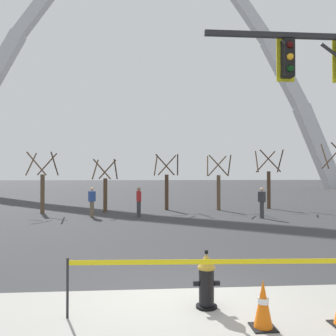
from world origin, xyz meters
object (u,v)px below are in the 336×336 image
(pedestrian_standing_center, at_px, (262,202))
(pedestrian_walking_left, at_px, (139,202))
(fire_hydrant, at_px, (206,281))
(pedestrian_walking_right, at_px, (92,202))
(traffic_cone_mid_sidewalk, at_px, (263,305))
(monument_arch, at_px, (146,72))

(pedestrian_standing_center, bearing_deg, pedestrian_walking_left, 171.19)
(fire_hydrant, distance_m, pedestrian_walking_right, 13.39)
(traffic_cone_mid_sidewalk, relative_size, monument_arch, 0.01)
(fire_hydrant, height_order, monument_arch, monument_arch)
(monument_arch, xyz_separation_m, pedestrian_walking_right, (-3.41, -33.74, -16.91))
(traffic_cone_mid_sidewalk, height_order, monument_arch, monument_arch)
(monument_arch, height_order, pedestrian_walking_left, monument_arch)
(fire_hydrant, relative_size, pedestrian_standing_center, 0.62)
(traffic_cone_mid_sidewalk, xyz_separation_m, pedestrian_standing_center, (4.44, 12.61, 0.46))
(traffic_cone_mid_sidewalk, bearing_deg, pedestrian_walking_right, 107.82)
(pedestrian_walking_left, distance_m, pedestrian_walking_right, 2.48)
(pedestrian_walking_left, height_order, pedestrian_standing_center, same)
(traffic_cone_mid_sidewalk, relative_size, pedestrian_standing_center, 0.46)
(pedestrian_walking_right, bearing_deg, monument_arch, 84.23)
(pedestrian_standing_center, xyz_separation_m, pedestrian_walking_right, (-8.85, 1.11, 0.00))
(fire_hydrant, distance_m, pedestrian_standing_center, 12.82)
(pedestrian_walking_left, distance_m, pedestrian_standing_center, 6.45)
(monument_arch, distance_m, pedestrian_walking_right, 37.89)
(pedestrian_walking_left, height_order, pedestrian_walking_right, same)
(traffic_cone_mid_sidewalk, relative_size, pedestrian_walking_left, 0.46)
(monument_arch, relative_size, pedestrian_walking_left, 38.32)
(traffic_cone_mid_sidewalk, height_order, pedestrian_walking_right, pedestrian_walking_right)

